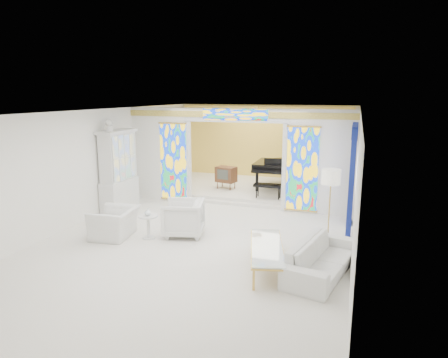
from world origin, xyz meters
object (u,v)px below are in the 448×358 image
(grand_piano, at_px, (282,166))
(tv_console, at_px, (226,174))
(china_cabinet, at_px, (119,171))
(armchair_left, at_px, (115,223))
(armchair_right, at_px, (183,218))
(coffee_table, at_px, (267,248))
(sofa, at_px, (321,258))

(grand_piano, xyz_separation_m, tv_console, (-1.79, -0.80, -0.26))
(china_cabinet, bearing_deg, tv_console, 48.94)
(armchair_left, relative_size, tv_console, 1.41)
(armchair_right, distance_m, tv_console, 4.34)
(coffee_table, bearing_deg, tv_console, 115.63)
(grand_piano, bearing_deg, sofa, -73.55)
(china_cabinet, xyz_separation_m, sofa, (6.17, -2.65, -0.85))
(china_cabinet, distance_m, coffee_table, 5.84)
(armchair_left, distance_m, tv_console, 5.12)
(grand_piano, distance_m, tv_console, 1.98)
(armchair_right, distance_m, sofa, 3.60)
(china_cabinet, height_order, tv_console, china_cabinet)
(armchair_right, relative_size, sofa, 0.44)
(china_cabinet, distance_m, armchair_left, 2.60)
(armchair_right, bearing_deg, sofa, 56.85)
(armchair_right, relative_size, grand_piano, 0.34)
(grand_piano, height_order, tv_console, grand_piano)
(sofa, height_order, coffee_table, sofa)
(grand_piano, bearing_deg, tv_console, -156.47)
(armchair_right, xyz_separation_m, tv_console, (-0.31, 4.32, 0.24))
(armchair_left, distance_m, sofa, 4.98)
(armchair_right, distance_m, grand_piano, 5.36)
(sofa, distance_m, tv_console, 6.62)
(armchair_right, bearing_deg, china_cabinet, -133.40)
(sofa, xyz_separation_m, tv_console, (-3.72, 5.47, 0.36))
(coffee_table, xyz_separation_m, grand_piano, (-0.87, 6.34, 0.52))
(armchair_left, xyz_separation_m, armchair_right, (1.54, 0.63, 0.09))
(china_cabinet, bearing_deg, coffee_table, -28.08)
(china_cabinet, bearing_deg, sofa, -23.28)
(sofa, bearing_deg, armchair_left, 97.00)
(sofa, bearing_deg, tv_console, 47.09)
(coffee_table, distance_m, grand_piano, 6.42)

